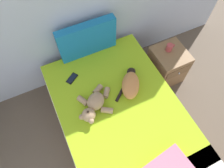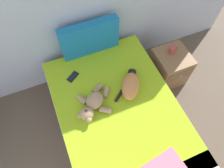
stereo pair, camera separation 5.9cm
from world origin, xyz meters
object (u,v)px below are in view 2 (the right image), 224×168
Objects in this scene: cat at (131,85)px; mug at (172,50)px; bed at (120,122)px; nightstand at (169,68)px; patterned_cushion at (90,38)px; cell_phone at (73,77)px; teddy_bear at (93,104)px.

mug is (0.71, 0.28, -0.05)m from cat.
bed is 1.04m from nightstand.
bed reaches higher than nightstand.
cat is (0.22, -0.68, -0.15)m from patterned_cushion.
cell_phone is at bearing 172.61° from nightstand.
bed is 1.03m from patterned_cushion.
cell_phone is 0.32× the size of nightstand.
teddy_bear reaches higher than bed.
patterned_cushion is 1.71× the size of cat.
patterned_cushion is at bearing 157.25° from mug.
cat is 3.40× the size of mug.
bed is 4.80× the size of cat.
cat is at bearing -162.89° from nightstand.
cat is 0.94× the size of teddy_bear.
teddy_bear is at bearing -166.51° from nightstand.
teddy_bear is (-0.46, -0.06, -0.01)m from cat.
cell_phone is (-0.33, 0.62, 0.28)m from bed.
patterned_cushion is at bearing 41.20° from cell_phone.
teddy_bear is at bearing -172.33° from cat.
nightstand is at bearing -7.39° from cell_phone.
mug reaches higher than bed.
patterned_cushion is at bearing 154.20° from nightstand.
teddy_bear is at bearing -78.63° from cell_phone.
patterned_cushion is at bearing 90.26° from bed.
teddy_bear is (-0.24, -0.74, -0.15)m from patterned_cushion.
bed is at bearing -61.67° from cell_phone.
teddy_bear reaches higher than cat.
mug is (0.93, 0.52, 0.29)m from bed.
nightstand is at bearing 13.49° from teddy_bear.
mug is at bearing -22.75° from patterned_cushion.
patterned_cushion is 1.36× the size of nightstand.
teddy_bear reaches higher than cell_phone.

